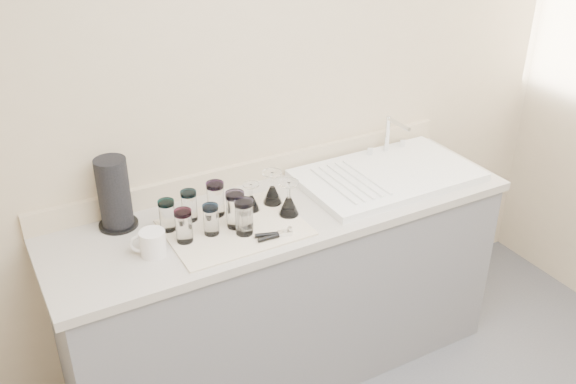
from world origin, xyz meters
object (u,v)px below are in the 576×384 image
goblet_back_right (272,192)px  can_opener (274,235)px  tumbler_purple (216,199)px  tumbler_teal (167,215)px  sink_unit (387,175)px  tumbler_blue (211,219)px  goblet_front_right (289,203)px  white_mug (152,243)px  tumbler_cyan (189,205)px  tumbler_lavender (235,209)px  tumbler_magenta (184,226)px  paper_towel_roll (114,194)px  tumbler_extra (244,217)px  goblet_back_left (251,201)px

goblet_back_right → can_opener: 0.28m
tumbler_purple → tumbler_teal: bearing=-175.6°
sink_unit → tumbler_blue: size_ratio=6.39×
goblet_front_right → white_mug: 0.60m
white_mug → tumbler_purple: bearing=24.5°
can_opener → goblet_front_right: bearing=43.3°
sink_unit → tumbler_cyan: bearing=175.0°
sink_unit → tumbler_teal: 1.06m
goblet_front_right → can_opener: 0.19m
tumbler_purple → tumbler_lavender: size_ratio=0.96×
goblet_front_right → tumbler_magenta: bearing=177.9°
white_mug → paper_towel_roll: paper_towel_roll is taller
goblet_back_right → white_mug: (-0.58, -0.12, -0.01)m
tumbler_blue → white_mug: (-0.25, -0.02, -0.02)m
tumbler_purple → tumbler_lavender: tumbler_lavender is taller
tumbler_cyan → tumbler_blue: tumbler_cyan is taller
goblet_back_right → tumbler_teal: bearing=178.9°
tumbler_purple → tumbler_lavender: bearing=-75.6°
goblet_back_right → paper_towel_roll: paper_towel_roll is taller
tumbler_purple → can_opener: 0.31m
tumbler_magenta → tumbler_extra: (0.23, -0.06, 0.01)m
paper_towel_roll → sink_unit: bearing=-8.9°
tumbler_lavender → can_opener: bearing=-56.7°
can_opener → tumbler_teal: bearing=143.4°
goblet_back_right → tumbler_blue: bearing=-162.4°
tumbler_teal → can_opener: (0.35, -0.26, -0.06)m
tumbler_blue → tumbler_lavender: (0.11, 0.00, 0.01)m
sink_unit → tumbler_extra: bearing=-171.4°
tumbler_extra → paper_towel_roll: (-0.42, 0.31, 0.06)m
tumbler_extra → goblet_back_right: (0.21, 0.17, -0.03)m
goblet_back_left → white_mug: size_ratio=0.83×
tumbler_magenta → goblet_front_right: 0.46m
tumbler_blue → tumbler_lavender: bearing=2.1°
tumbler_cyan → tumbler_purple: tumbler_purple is taller
sink_unit → goblet_back_left: bearing=177.3°
goblet_back_left → can_opener: goblet_back_left is taller
tumbler_teal → goblet_front_right: bearing=-15.0°
sink_unit → goblet_front_right: 0.58m
goblet_back_left → goblet_front_right: bearing=-42.2°
tumbler_magenta → white_mug: bearing=-172.0°
sink_unit → can_opener: (-0.71, -0.21, -0.00)m
tumbler_magenta → paper_towel_roll: size_ratio=0.45×
tumbler_cyan → goblet_front_right: size_ratio=0.86×
can_opener → tumbler_lavender: bearing=123.3°
tumbler_teal → tumbler_blue: bearing=-38.6°
sink_unit → tumbler_purple: size_ratio=5.51×
goblet_front_right → goblet_back_right: bearing=96.6°
tumbler_cyan → goblet_front_right: (0.38, -0.16, -0.02)m
goblet_back_left → goblet_back_right: goblet_back_right is taller
tumbler_teal → white_mug: size_ratio=0.88×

